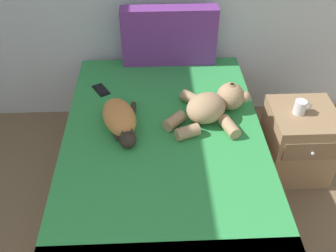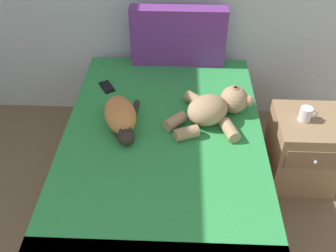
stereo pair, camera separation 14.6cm
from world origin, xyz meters
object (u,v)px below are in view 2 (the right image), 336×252
bed (163,175)px  mug (306,114)px  patterned_cushion (178,36)px  teddy_bear (215,108)px  cell_phone (107,87)px  nightstand (303,149)px  cat (121,117)px

bed → mug: (0.91, 0.30, 0.29)m
patterned_cushion → teddy_bear: 0.73m
cell_phone → teddy_bear: bearing=-23.1°
patterned_cushion → mug: (0.84, -0.61, -0.22)m
bed → teddy_bear: size_ratio=3.48×
teddy_bear → nightstand: teddy_bear is taller
nightstand → mug: mug is taller
bed → teddy_bear: 0.54m
cat → cell_phone: 0.45m
bed → cat: 0.46m
mug → cat: bearing=-171.8°
patterned_cushion → nightstand: bearing=-34.5°
cell_phone → mug: 1.35m
patterned_cushion → nightstand: 1.20m
cell_phone → mug: bearing=-10.4°
patterned_cushion → mug: bearing=-35.9°
patterned_cushion → cat: (-0.33, -0.77, -0.15)m
teddy_bear → cell_phone: size_ratio=3.46×
patterned_cushion → cell_phone: (-0.49, -0.36, -0.21)m
cell_phone → mug: size_ratio=1.37×
cat → cell_phone: (-0.16, 0.41, -0.07)m
bed → cell_phone: 0.75m
bed → teddy_bear: teddy_bear is taller
patterned_cushion → nightstand: (0.89, -0.61, -0.53)m
cell_phone → mug: mug is taller
mug → patterned_cushion: bearing=144.1°
cell_phone → patterned_cushion: bearing=36.5°
patterned_cushion → teddy_bear: bearing=-70.1°
bed → mug: bearing=18.2°
patterned_cushion → mug: patterned_cushion is taller
bed → patterned_cushion: patterned_cushion is taller
patterned_cushion → cat: patterned_cushion is taller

